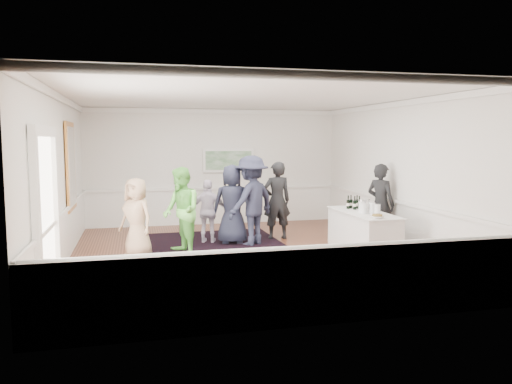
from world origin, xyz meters
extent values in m
plane|color=brown|center=(0.00, 0.00, 0.00)|extent=(8.00, 8.00, 0.00)
cube|color=white|center=(0.00, 0.00, 3.20)|extent=(7.00, 8.00, 0.02)
cube|color=white|center=(-3.50, 0.00, 1.60)|extent=(0.02, 8.00, 3.20)
cube|color=white|center=(3.50, 0.00, 1.60)|extent=(0.02, 8.00, 3.20)
cube|color=white|center=(0.00, 4.00, 1.60)|extent=(7.00, 0.02, 3.20)
cube|color=white|center=(0.00, -4.00, 1.60)|extent=(7.00, 0.02, 3.20)
cube|color=#D1893D|center=(-3.46, 1.30, 1.80)|extent=(0.04, 1.25, 1.85)
cube|color=white|center=(-3.43, 1.30, 1.80)|extent=(0.01, 1.05, 1.65)
cube|color=white|center=(-3.43, -2.72, 1.20)|extent=(0.10, 0.14, 2.40)
cube|color=white|center=(-3.43, -1.08, 1.20)|extent=(0.10, 0.14, 2.40)
cube|color=white|center=(-3.43, -1.90, 2.48)|extent=(0.10, 1.78, 0.16)
cube|color=white|center=(-3.46, -1.90, 1.20)|extent=(0.02, 1.50, 2.40)
cube|color=white|center=(0.40, 3.95, 1.78)|extent=(1.44, 0.05, 0.66)
cube|color=#27682A|center=(0.40, 3.92, 1.78)|extent=(1.30, 0.01, 0.52)
cube|color=black|center=(-0.47, 0.76, 0.01)|extent=(3.20, 4.15, 0.02)
cube|color=silver|center=(2.48, -0.29, 0.42)|extent=(0.74, 2.05, 0.84)
cube|color=silver|center=(2.48, -0.29, 0.84)|extent=(0.80, 2.11, 0.02)
imported|color=black|center=(3.20, 0.35, 0.91)|extent=(0.72, 0.80, 1.83)
imported|color=tan|center=(-2.14, 0.36, 0.80)|extent=(0.91, 0.91, 1.60)
imported|color=#69CA50|center=(-1.24, 0.40, 0.90)|extent=(0.90, 1.03, 1.81)
imported|color=silver|center=(-0.54, 1.41, 0.73)|extent=(0.92, 0.60, 1.46)
imported|color=#202336|center=(0.37, 0.98, 1.00)|extent=(1.49, 1.35, 2.01)
imported|color=black|center=(1.10, 1.49, 0.92)|extent=(0.69, 0.46, 1.84)
imported|color=#202336|center=(-0.02, 1.21, 0.90)|extent=(0.96, 0.71, 1.80)
cylinder|color=#67BC43|center=(2.36, -0.52, 0.97)|extent=(0.12, 0.12, 0.24)
cylinder|color=#CB3D3B|center=(2.55, -0.53, 0.97)|extent=(0.12, 0.12, 0.24)
cylinder|color=#77B03E|center=(2.39, -0.38, 0.97)|extent=(0.12, 0.12, 0.24)
cylinder|color=silver|center=(2.54, -0.79, 0.97)|extent=(0.12, 0.12, 0.24)
cylinder|color=silver|center=(2.55, -0.15, 0.97)|extent=(0.26, 0.26, 0.25)
imported|color=white|center=(2.36, -1.12, 0.88)|extent=(0.26, 0.26, 0.06)
cylinder|color=olive|center=(2.36, -1.12, 0.91)|extent=(0.19, 0.19, 0.04)
camera|label=1|loc=(-2.13, -9.78, 2.36)|focal=35.00mm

